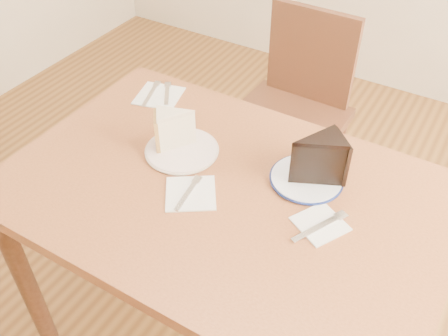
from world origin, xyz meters
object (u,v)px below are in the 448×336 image
plate_cream (182,150)px  table (223,213)px  chair_far (292,111)px  carrot_cake (177,130)px  chocolate_cake (314,161)px  plate_navy (306,179)px

plate_cream → table: bearing=-21.0°
chair_far → table: bearing=100.6°
carrot_cake → table: bearing=30.3°
table → chocolate_cake: chocolate_cake is taller
plate_cream → carrot_cake: size_ratio=1.93×
table → chair_far: 0.80m
table → chair_far: size_ratio=1.35×
chair_far → carrot_cake: chair_far is taller
plate_navy → carrot_cake: (-0.39, -0.06, 0.06)m
table → chocolate_cake: 0.30m
table → chocolate_cake: (0.19, 0.15, 0.17)m
chair_far → plate_cream: size_ratio=4.27×
plate_cream → plate_navy: (0.36, 0.07, 0.00)m
chair_far → chocolate_cake: bearing=118.4°
carrot_cake → chocolate_cake: bearing=61.4°
plate_cream → chocolate_cake: 0.39m
chair_far → carrot_cake: size_ratio=8.22×
plate_cream → plate_navy: 0.37m
chair_far → plate_cream: bearing=86.8°
table → carrot_cake: (-0.21, 0.09, 0.16)m
carrot_cake → chocolate_cake: (0.40, 0.06, 0.01)m
chair_far → plate_navy: 0.75m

